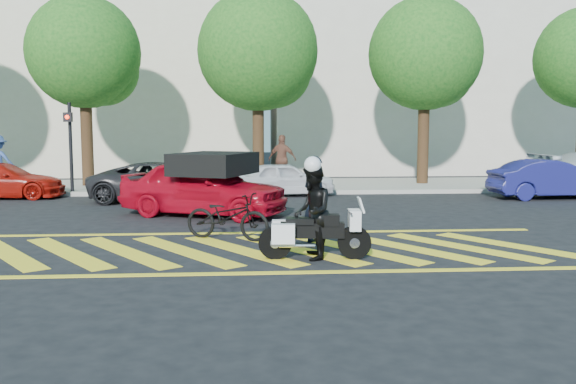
{
  "coord_description": "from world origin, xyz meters",
  "views": [
    {
      "loc": [
        -0.5,
        -11.65,
        2.39
      ],
      "look_at": [
        0.36,
        0.72,
        1.05
      ],
      "focal_mm": 38.0,
      "sensor_mm": 36.0,
      "label": 1
    }
  ],
  "objects": [
    {
      "name": "red_convertible",
      "position": [
        -1.62,
        4.64,
        0.76
      ],
      "size": [
        4.83,
        3.44,
        1.53
      ],
      "primitive_type": "imported",
      "rotation": [
        0.0,
        0.0,
        1.16
      ],
      "color": "#AB0719",
      "rests_on": "ground"
    },
    {
      "name": "bicycle",
      "position": [
        -0.89,
        1.13,
        0.5
      ],
      "size": [
        2.0,
        1.38,
        1.0
      ],
      "primitive_type": "imported",
      "rotation": [
        0.0,
        0.0,
        1.15
      ],
      "color": "black",
      "rests_on": "ground"
    },
    {
      "name": "tree_right",
      "position": [
        6.63,
        12.06,
        5.05
      ],
      "size": [
        4.4,
        4.4,
        7.41
      ],
      "color": "black",
      "rests_on": "ground"
    },
    {
      "name": "sidewalk",
      "position": [
        0.0,
        12.0,
        0.07
      ],
      "size": [
        60.0,
        5.0,
        0.15
      ],
      "primitive_type": "cube",
      "color": "#9E998E",
      "rests_on": "ground"
    },
    {
      "name": "tree_center",
      "position": [
        0.13,
        12.06,
        5.1
      ],
      "size": [
        4.6,
        4.6,
        7.56
      ],
      "color": "black",
      "rests_on": "ground"
    },
    {
      "name": "parked_left",
      "position": [
        -8.65,
        9.2,
        0.59
      ],
      "size": [
        4.11,
        1.71,
        1.19
      ],
      "primitive_type": "imported",
      "rotation": [
        0.0,
        0.0,
        1.56
      ],
      "color": "#A5120A",
      "rests_on": "ground"
    },
    {
      "name": "parked_right",
      "position": [
        9.6,
        7.8,
        0.65
      ],
      "size": [
        3.97,
        1.49,
        1.3
      ],
      "primitive_type": "imported",
      "rotation": [
        0.0,
        0.0,
        1.6
      ],
      "color": "navy",
      "rests_on": "ground"
    },
    {
      "name": "tree_left",
      "position": [
        -6.37,
        12.06,
        4.99
      ],
      "size": [
        4.2,
        4.2,
        7.26
      ],
      "color": "black",
      "rests_on": "ground"
    },
    {
      "name": "crosswalk",
      "position": [
        -0.04,
        0.0,
        0.0
      ],
      "size": [
        12.33,
        4.0,
        0.01
      ],
      "color": "yellow",
      "rests_on": "ground"
    },
    {
      "name": "parked_mid_right",
      "position": [
        0.85,
        9.2,
        0.59
      ],
      "size": [
        3.56,
        1.71,
        1.17
      ],
      "primitive_type": "imported",
      "rotation": [
        0.0,
        0.0,
        1.67
      ],
      "color": "silver",
      "rests_on": "ground"
    },
    {
      "name": "building_left",
      "position": [
        -8.0,
        21.0,
        5.0
      ],
      "size": [
        16.0,
        8.0,
        10.0
      ],
      "primitive_type": "cube",
      "color": "beige",
      "rests_on": "ground"
    },
    {
      "name": "pedestrian_right",
      "position": [
        0.94,
        12.09,
        1.11
      ],
      "size": [
        1.22,
        0.87,
        1.92
      ],
      "primitive_type": "imported",
      "rotation": [
        0.0,
        0.0,
        2.74
      ],
      "color": "brown",
      "rests_on": "sidewalk"
    },
    {
      "name": "signal_pole",
      "position": [
        -6.5,
        9.74,
        1.92
      ],
      "size": [
        0.28,
        0.43,
        3.2
      ],
      "color": "black",
      "rests_on": "ground"
    },
    {
      "name": "officer_moto",
      "position": [
        0.69,
        -0.89,
        0.86
      ],
      "size": [
        0.71,
        0.88,
        1.72
      ],
      "primitive_type": "imported",
      "rotation": [
        0.0,
        0.0,
        -1.64
      ],
      "color": "black",
      "rests_on": "ground"
    },
    {
      "name": "officer_bike",
      "position": [
        0.9,
        0.58,
        0.9
      ],
      "size": [
        0.7,
        0.78,
        1.8
      ],
      "primitive_type": "imported",
      "rotation": [
        0.0,
        0.0,
        2.08
      ],
      "color": "black",
      "rests_on": "ground"
    },
    {
      "name": "ground",
      "position": [
        0.0,
        0.0,
        0.0
      ],
      "size": [
        90.0,
        90.0,
        0.0
      ],
      "primitive_type": "plane",
      "color": "black",
      "rests_on": "ground"
    },
    {
      "name": "building_right",
      "position": [
        9.0,
        21.0,
        5.5
      ],
      "size": [
        16.0,
        8.0,
        11.0
      ],
      "primitive_type": "cube",
      "color": "beige",
      "rests_on": "ground"
    },
    {
      "name": "parked_mid_left",
      "position": [
        -3.11,
        7.8,
        0.63
      ],
      "size": [
        4.73,
        2.53,
        1.26
      ],
      "primitive_type": "imported",
      "rotation": [
        0.0,
        0.0,
        1.47
      ],
      "color": "black",
      "rests_on": "ground"
    },
    {
      "name": "police_motorcycle",
      "position": [
        0.7,
        -0.88,
        0.49
      ],
      "size": [
        2.04,
        0.67,
        0.9
      ],
      "rotation": [
        0.0,
        0.0,
        -0.07
      ],
      "color": "black",
      "rests_on": "ground"
    }
  ]
}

